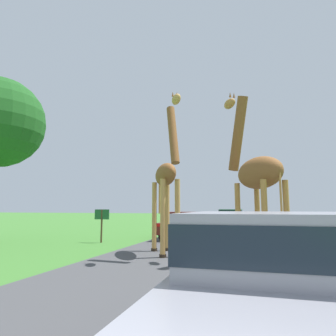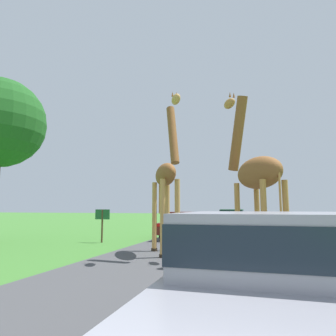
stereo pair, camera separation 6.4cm
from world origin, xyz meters
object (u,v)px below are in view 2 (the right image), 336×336
(giraffe_companion, at_px, (255,172))
(sign_post, at_px, (102,219))
(giraffe_near_road, at_px, (166,179))
(car_far_ahead, at_px, (290,225))
(car_lead_maroon, at_px, (270,282))
(car_queue_left, at_px, (185,224))
(car_queue_right, at_px, (232,218))

(giraffe_companion, xyz_separation_m, sign_post, (-6.62, 4.06, -1.46))
(giraffe_near_road, relative_size, car_far_ahead, 1.24)
(car_lead_maroon, relative_size, car_queue_left, 0.99)
(giraffe_near_road, relative_size, car_queue_right, 1.13)
(car_lead_maroon, height_order, car_far_ahead, car_lead_maroon)
(car_queue_right, bearing_deg, car_queue_left, -102.47)
(car_queue_left, relative_size, car_far_ahead, 1.02)
(car_queue_right, xyz_separation_m, car_queue_left, (-1.81, -8.17, -0.05))
(car_queue_right, relative_size, car_queue_left, 1.08)
(car_queue_left, bearing_deg, giraffe_companion, -63.41)
(giraffe_near_road, xyz_separation_m, sign_post, (-3.72, 2.47, -1.50))
(car_queue_right, distance_m, car_queue_left, 8.36)
(giraffe_companion, distance_m, car_far_ahead, 7.76)
(car_lead_maroon, height_order, car_queue_right, car_lead_maroon)
(car_lead_maroon, bearing_deg, giraffe_near_road, 115.07)
(giraffe_companion, bearing_deg, car_far_ahead, 45.26)
(car_queue_left, height_order, sign_post, sign_post)
(car_queue_right, distance_m, sign_post, 12.24)
(car_lead_maroon, relative_size, car_queue_right, 0.92)
(car_lead_maroon, xyz_separation_m, car_queue_left, (-3.65, 11.95, -0.07))
(giraffe_near_road, xyz_separation_m, car_lead_maroon, (3.00, -6.42, -1.73))
(giraffe_companion, relative_size, car_queue_right, 1.11)
(car_queue_left, bearing_deg, car_lead_maroon, -72.99)
(car_queue_left, xyz_separation_m, sign_post, (-3.06, -3.06, 0.30))
(car_lead_maroon, distance_m, car_far_ahead, 12.32)
(giraffe_companion, distance_m, sign_post, 7.90)
(giraffe_companion, xyz_separation_m, car_queue_right, (-1.75, 15.28, -1.71))
(giraffe_companion, height_order, car_lead_maroon, giraffe_companion)
(giraffe_companion, height_order, car_queue_right, giraffe_companion)
(giraffe_near_road, distance_m, car_lead_maroon, 7.29)
(giraffe_near_road, height_order, car_queue_left, giraffe_near_road)
(car_queue_left, xyz_separation_m, car_far_ahead, (5.10, 0.29, -0.00))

